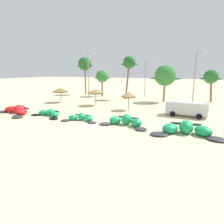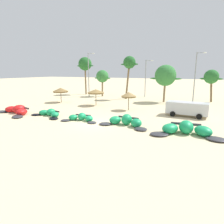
% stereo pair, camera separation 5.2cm
% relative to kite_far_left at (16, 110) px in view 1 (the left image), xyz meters
% --- Properties ---
extents(ground_plane, '(260.00, 260.00, 0.00)m').
position_rel_kite_far_left_xyz_m(ground_plane, '(12.30, 0.52, -0.44)').
color(ground_plane, beige).
extents(kite_far_left, '(6.66, 3.93, 1.15)m').
position_rel_kite_far_left_xyz_m(kite_far_left, '(0.00, 0.00, 0.00)').
color(kite_far_left, '#333338').
rests_on(kite_far_left, ground).
extents(kite_left, '(5.09, 2.70, 0.92)m').
position_rel_kite_far_left_xyz_m(kite_left, '(5.10, 0.86, -0.09)').
color(kite_left, black).
rests_on(kite_left, ground).
extents(kite_left_of_center, '(4.59, 2.50, 0.89)m').
position_rel_kite_far_left_xyz_m(kite_left_of_center, '(10.15, 0.76, -0.10)').
color(kite_left_of_center, '#333338').
rests_on(kite_left_of_center, ground).
extents(kite_center, '(5.68, 2.63, 1.17)m').
position_rel_kite_far_left_xyz_m(kite_center, '(15.60, 1.22, 0.01)').
color(kite_center, '#333338').
rests_on(kite_center, ground).
extents(kite_right_of_center, '(6.64, 3.64, 1.22)m').
position_rel_kite_far_left_xyz_m(kite_right_of_center, '(21.75, 0.93, 0.03)').
color(kite_right_of_center, '#333338').
rests_on(kite_right_of_center, ground).
extents(beach_umbrella_near_van, '(2.83, 2.83, 2.69)m').
position_rel_kite_far_left_xyz_m(beach_umbrella_near_van, '(-1.02, 10.19, 1.84)').
color(beach_umbrella_near_van, brown).
rests_on(beach_umbrella_near_van, ground).
extents(beach_umbrella_middle, '(2.81, 2.81, 2.73)m').
position_rel_kite_far_left_xyz_m(beach_umbrella_middle, '(6.46, 10.27, 1.93)').
color(beach_umbrella_middle, brown).
rests_on(beach_umbrella_middle, ground).
extents(beach_umbrella_near_palms, '(2.23, 2.23, 2.69)m').
position_rel_kite_far_left_xyz_m(beach_umbrella_near_palms, '(12.88, 8.96, 1.87)').
color(beach_umbrella_near_palms, brown).
rests_on(beach_umbrella_near_palms, ground).
extents(parked_van, '(5.10, 2.35, 1.84)m').
position_rel_kite_far_left_xyz_m(parked_van, '(20.92, 8.65, 0.65)').
color(parked_van, silver).
rests_on(parked_van, ground).
extents(palm_leftmost, '(4.80, 3.20, 9.00)m').
position_rel_kite_far_left_xyz_m(palm_leftmost, '(-4.06, 22.80, 6.85)').
color(palm_leftmost, brown).
rests_on(palm_leftmost, ground).
extents(palm_left, '(4.15, 2.77, 5.93)m').
position_rel_kite_far_left_xyz_m(palm_left, '(1.62, 21.18, 4.03)').
color(palm_left, '#7F6647').
rests_on(palm_left, ground).
extents(palm_left_of_gap, '(3.70, 2.47, 8.63)m').
position_rel_kite_far_left_xyz_m(palm_left_of_gap, '(8.67, 19.69, 6.73)').
color(palm_left_of_gap, brown).
rests_on(palm_left_of_gap, ground).
extents(palm_center_left, '(5.76, 3.84, 6.84)m').
position_rel_kite_far_left_xyz_m(palm_center_left, '(16.03, 19.05, 4.44)').
color(palm_center_left, '#7F6647').
rests_on(palm_center_left, ground).
extents(palm_center_right, '(3.89, 2.60, 5.98)m').
position_rel_kite_far_left_xyz_m(palm_center_right, '(23.56, 23.04, 4.15)').
color(palm_center_right, brown).
rests_on(palm_center_right, ground).
extents(lamppost_west, '(1.78, 0.24, 9.60)m').
position_rel_kite_far_left_xyz_m(lamppost_west, '(-0.92, 19.66, 4.90)').
color(lamppost_west, gray).
rests_on(lamppost_west, ground).
extents(lamppost_west_center, '(1.70, 0.24, 8.04)m').
position_rel_kite_far_left_xyz_m(lamppost_west_center, '(10.80, 24.45, 4.10)').
color(lamppost_west_center, gray).
rests_on(lamppost_west_center, ground).
extents(lamppost_east_center, '(1.70, 0.24, 9.03)m').
position_rel_kite_far_left_xyz_m(lamppost_east_center, '(20.99, 21.57, 4.60)').
color(lamppost_east_center, gray).
rests_on(lamppost_east_center, ground).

